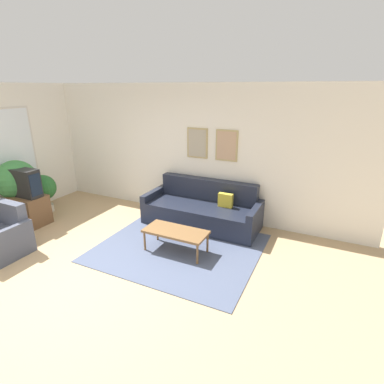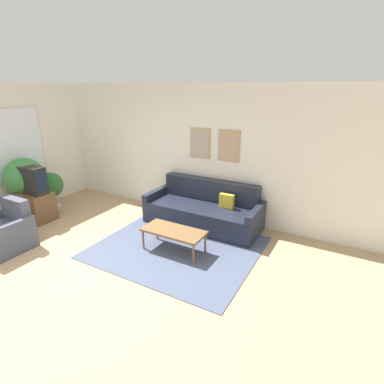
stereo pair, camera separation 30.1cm
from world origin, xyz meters
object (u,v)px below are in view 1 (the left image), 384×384
object	(u,v)px
potted_plant_tall	(17,182)
couch	(202,210)
coffee_table	(176,232)
armchair	(0,239)
tv	(25,183)

from	to	relation	value
potted_plant_tall	couch	bearing A→B (deg)	21.64
coffee_table	armchair	xyz separation A→B (m)	(-2.53, -1.33, -0.07)
tv	potted_plant_tall	bearing A→B (deg)	166.53
couch	potted_plant_tall	distance (m)	3.78
armchair	potted_plant_tall	size ratio (longest dim) A/B	0.67
coffee_table	couch	bearing A→B (deg)	91.53
couch	armchair	distance (m)	3.53
coffee_table	armchair	size ratio (longest dim) A/B	1.26
tv	armchair	xyz separation A→B (m)	(0.61, -1.02, -0.58)
potted_plant_tall	tv	bearing A→B (deg)	-13.47
coffee_table	potted_plant_tall	distance (m)	3.55
tv	armchair	distance (m)	1.32
tv	coffee_table	bearing A→B (deg)	5.63
couch	coffee_table	world-z (taller)	couch
coffee_table	potted_plant_tall	bearing A→B (deg)	-176.41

